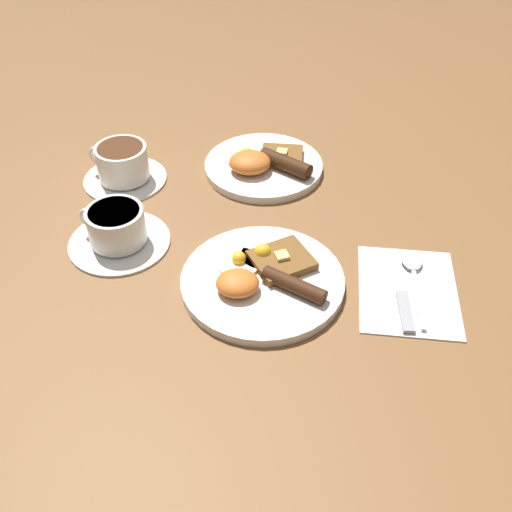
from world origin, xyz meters
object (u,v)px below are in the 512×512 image
breakfast_plate_near (265,278)px  breakfast_plate_far (265,164)px  knife (404,293)px  teacup_far (125,166)px  teacup_near (120,230)px  spoon (416,268)px

breakfast_plate_near → breakfast_plate_far: size_ratio=1.11×
knife → breakfast_plate_far: bearing=33.6°
breakfast_plate_far → teacup_far: (-0.26, -0.03, 0.02)m
knife → teacup_far: bearing=58.9°
teacup_far → knife: size_ratio=0.88×
knife → teacup_near: bearing=76.9°
breakfast_plate_near → teacup_near: 0.26m
breakfast_plate_near → spoon: breakfast_plate_near is taller
teacup_far → knife: bearing=-32.6°
breakfast_plate_near → spoon: bearing=7.3°
breakfast_plate_near → knife: size_ratio=1.41×
spoon → breakfast_plate_near: bearing=100.6°
knife → spoon: (0.03, 0.05, 0.00)m
breakfast_plate_near → teacup_far: (-0.26, 0.28, 0.02)m
teacup_far → spoon: size_ratio=0.92×
teacup_near → spoon: (0.48, -0.06, -0.02)m
knife → spoon: spoon is taller
teacup_far → spoon: 0.56m
breakfast_plate_far → spoon: bearing=-50.0°
teacup_near → teacup_far: size_ratio=1.08×
spoon → teacup_near: bearing=85.8°
teacup_near → knife: teacup_near is taller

